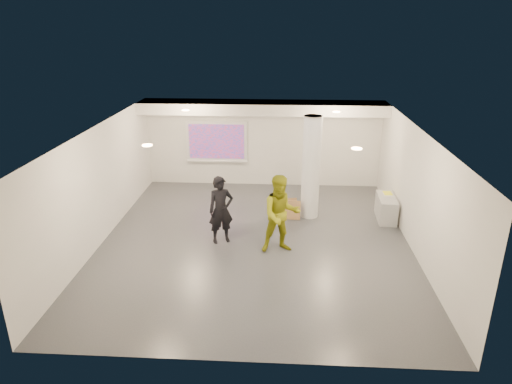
# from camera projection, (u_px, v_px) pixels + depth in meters

# --- Properties ---
(floor) EXTENTS (8.00, 9.00, 0.01)m
(floor) POSITION_uv_depth(u_px,v_px,m) (255.00, 242.00, 11.99)
(floor) COLOR #393C41
(floor) RESTS_ON ground
(ceiling) EXTENTS (8.00, 9.00, 0.01)m
(ceiling) POSITION_uv_depth(u_px,v_px,m) (255.00, 130.00, 10.93)
(ceiling) COLOR white
(ceiling) RESTS_ON floor
(wall_back) EXTENTS (8.00, 0.01, 3.00)m
(wall_back) POSITION_uv_depth(u_px,v_px,m) (263.00, 143.00, 15.66)
(wall_back) COLOR silver
(wall_back) RESTS_ON floor
(wall_front) EXTENTS (8.00, 0.01, 3.00)m
(wall_front) POSITION_uv_depth(u_px,v_px,m) (238.00, 286.00, 7.26)
(wall_front) COLOR silver
(wall_front) RESTS_ON floor
(wall_left) EXTENTS (0.01, 9.00, 3.00)m
(wall_left) POSITION_uv_depth(u_px,v_px,m) (99.00, 185.00, 11.68)
(wall_left) COLOR silver
(wall_left) RESTS_ON floor
(wall_right) EXTENTS (0.01, 9.00, 3.00)m
(wall_right) POSITION_uv_depth(u_px,v_px,m) (417.00, 192.00, 11.24)
(wall_right) COLOR silver
(wall_right) RESTS_ON floor
(soffit_band) EXTENTS (8.00, 1.10, 0.36)m
(soffit_band) POSITION_uv_depth(u_px,v_px,m) (263.00, 108.00, 14.68)
(soffit_band) COLOR silver
(soffit_band) RESTS_ON ceiling
(downlight_nw) EXTENTS (0.22, 0.22, 0.02)m
(downlight_nw) POSITION_uv_depth(u_px,v_px,m) (186.00, 110.00, 13.39)
(downlight_nw) COLOR #FFC180
(downlight_nw) RESTS_ON ceiling
(downlight_ne) EXTENTS (0.22, 0.22, 0.02)m
(downlight_ne) POSITION_uv_depth(u_px,v_px,m) (336.00, 112.00, 13.15)
(downlight_ne) COLOR #FFC180
(downlight_ne) RESTS_ON ceiling
(downlight_sw) EXTENTS (0.22, 0.22, 0.02)m
(downlight_sw) POSITION_uv_depth(u_px,v_px,m) (147.00, 145.00, 9.66)
(downlight_sw) COLOR #FFC180
(downlight_sw) RESTS_ON ceiling
(downlight_se) EXTENTS (0.22, 0.22, 0.02)m
(downlight_se) POSITION_uv_depth(u_px,v_px,m) (357.00, 149.00, 9.41)
(downlight_se) COLOR #FFC180
(downlight_se) RESTS_ON ceiling
(column) EXTENTS (0.52, 0.52, 3.00)m
(column) POSITION_uv_depth(u_px,v_px,m) (311.00, 168.00, 13.06)
(column) COLOR white
(column) RESTS_ON floor
(projection_screen) EXTENTS (2.10, 0.13, 1.42)m
(projection_screen) POSITION_uv_depth(u_px,v_px,m) (217.00, 142.00, 15.69)
(projection_screen) COLOR silver
(projection_screen) RESTS_ON wall_back
(credenza) EXTENTS (0.55, 1.20, 0.69)m
(credenza) POSITION_uv_depth(u_px,v_px,m) (386.00, 208.00, 13.25)
(credenza) COLOR #9A9D9F
(credenza) RESTS_ON floor
(papers_stack) EXTENTS (0.26, 0.33, 0.02)m
(papers_stack) POSITION_uv_depth(u_px,v_px,m) (388.00, 194.00, 13.31)
(papers_stack) COLOR white
(papers_stack) RESTS_ON credenza
(postit_pad) EXTENTS (0.23, 0.32, 0.03)m
(postit_pad) POSITION_uv_depth(u_px,v_px,m) (388.00, 193.00, 13.35)
(postit_pad) COLOR yellow
(postit_pad) RESTS_ON credenza
(cardboard_back) EXTENTS (0.53, 0.17, 0.57)m
(cardboard_back) POSITION_uv_depth(u_px,v_px,m) (291.00, 210.00, 13.26)
(cardboard_back) COLOR #9B7144
(cardboard_back) RESTS_ON floor
(cardboard_front) EXTENTS (0.58, 0.36, 0.58)m
(cardboard_front) POSITION_uv_depth(u_px,v_px,m) (288.00, 208.00, 13.36)
(cardboard_front) COLOR #9B7144
(cardboard_front) RESTS_ON floor
(woman) EXTENTS (0.76, 0.64, 1.78)m
(woman) POSITION_uv_depth(u_px,v_px,m) (221.00, 210.00, 11.71)
(woman) COLOR black
(woman) RESTS_ON floor
(man) EXTENTS (1.11, 0.94, 1.99)m
(man) POSITION_uv_depth(u_px,v_px,m) (281.00, 214.00, 11.20)
(man) COLOR olive
(man) RESTS_ON floor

